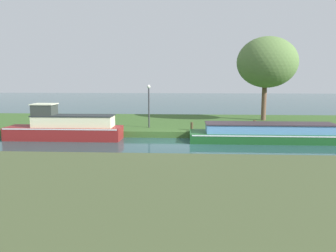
{
  "coord_description": "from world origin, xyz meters",
  "views": [
    {
      "loc": [
        0.95,
        -18.93,
        3.93
      ],
      "look_at": [
        -0.17,
        1.2,
        0.9
      ],
      "focal_mm": 35.33,
      "sensor_mm": 36.0,
      "label": 1
    }
  ],
  "objects_px": {
    "maroon_barge": "(66,128)",
    "forest_narrowboat": "(275,134)",
    "willow_tree_left": "(267,62)",
    "mooring_post_near": "(254,126)",
    "mooring_post_far": "(192,126)",
    "lamp_post": "(149,101)"
  },
  "relations": [
    {
      "from": "maroon_barge",
      "to": "willow_tree_left",
      "type": "xyz_separation_m",
      "value": [
        13.87,
        6.5,
        4.27
      ]
    },
    {
      "from": "forest_narrowboat",
      "to": "mooring_post_far",
      "type": "bearing_deg",
      "value": 162.58
    },
    {
      "from": "lamp_post",
      "to": "mooring_post_near",
      "type": "distance_m",
      "value": 7.29
    },
    {
      "from": "forest_narrowboat",
      "to": "mooring_post_far",
      "type": "height_order",
      "value": "forest_narrowboat"
    },
    {
      "from": "mooring_post_far",
      "to": "mooring_post_near",
      "type": "bearing_deg",
      "value": 0.0
    },
    {
      "from": "willow_tree_left",
      "to": "mooring_post_near",
      "type": "relative_size",
      "value": 9.67
    },
    {
      "from": "mooring_post_near",
      "to": "mooring_post_far",
      "type": "height_order",
      "value": "mooring_post_near"
    },
    {
      "from": "maroon_barge",
      "to": "forest_narrowboat",
      "type": "bearing_deg",
      "value": 0.0
    },
    {
      "from": "forest_narrowboat",
      "to": "willow_tree_left",
      "type": "relative_size",
      "value": 1.57
    },
    {
      "from": "mooring_post_near",
      "to": "mooring_post_far",
      "type": "bearing_deg",
      "value": 180.0
    },
    {
      "from": "willow_tree_left",
      "to": "lamp_post",
      "type": "bearing_deg",
      "value": -156.0
    },
    {
      "from": "lamp_post",
      "to": "mooring_post_far",
      "type": "distance_m",
      "value": 3.5
    },
    {
      "from": "forest_narrowboat",
      "to": "lamp_post",
      "type": "xyz_separation_m",
      "value": [
        -7.98,
        2.54,
        1.77
      ]
    },
    {
      "from": "mooring_post_near",
      "to": "mooring_post_far",
      "type": "xyz_separation_m",
      "value": [
        -4.1,
        0.0,
        -0.08
      ]
    },
    {
      "from": "mooring_post_far",
      "to": "maroon_barge",
      "type": "bearing_deg",
      "value": -168.81
    },
    {
      "from": "maroon_barge",
      "to": "willow_tree_left",
      "type": "height_order",
      "value": "willow_tree_left"
    },
    {
      "from": "lamp_post",
      "to": "mooring_post_far",
      "type": "xyz_separation_m",
      "value": [
        2.96,
        -0.97,
        -1.6
      ]
    },
    {
      "from": "willow_tree_left",
      "to": "lamp_post",
      "type": "height_order",
      "value": "willow_tree_left"
    },
    {
      "from": "forest_narrowboat",
      "to": "mooring_post_near",
      "type": "height_order",
      "value": "forest_narrowboat"
    },
    {
      "from": "willow_tree_left",
      "to": "forest_narrowboat",
      "type": "bearing_deg",
      "value": -97.85
    },
    {
      "from": "mooring_post_near",
      "to": "lamp_post",
      "type": "bearing_deg",
      "value": 172.19
    },
    {
      "from": "mooring_post_far",
      "to": "lamp_post",
      "type": "bearing_deg",
      "value": 161.89
    }
  ]
}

